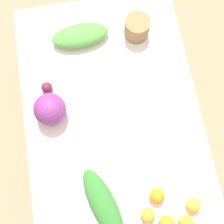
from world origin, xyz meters
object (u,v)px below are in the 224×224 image
(orange_1, at_px, (167,224))
(cabbage_purple, at_px, (50,109))
(beet_root, at_px, (47,88))
(orange_4, at_px, (148,215))
(greens_bunch_beet_tops, at_px, (103,204))
(greens_bunch_kale, at_px, (80,36))
(paper_bag, at_px, (137,28))
(orange_0, at_px, (157,196))
(orange_2, at_px, (194,205))
(orange_3, at_px, (186,223))

(orange_1, bearing_deg, cabbage_purple, 36.56)
(beet_root, xyz_separation_m, orange_1, (-0.82, -0.51, 0.01))
(beet_root, distance_m, orange_4, 0.87)
(greens_bunch_beet_tops, relative_size, greens_bunch_kale, 1.16)
(paper_bag, xyz_separation_m, greens_bunch_beet_tops, (-0.94, 0.35, -0.03))
(cabbage_purple, distance_m, orange_0, 0.72)
(greens_bunch_kale, distance_m, beet_root, 0.37)
(beet_root, distance_m, orange_2, 1.00)
(greens_bunch_kale, bearing_deg, paper_bag, -92.61)
(greens_bunch_kale, xyz_separation_m, orange_3, (-1.12, -0.37, -0.01))
(cabbage_purple, xyz_separation_m, greens_bunch_kale, (0.43, -0.22, -0.04))
(orange_3, bearing_deg, beet_root, 36.05)
(cabbage_purple, xyz_separation_m, orange_3, (-0.68, -0.59, -0.05))
(orange_1, height_order, orange_3, orange_1)
(greens_bunch_beet_tops, xyz_separation_m, orange_4, (-0.09, -0.21, 0.00))
(greens_bunch_beet_tops, distance_m, greens_bunch_kale, 0.96)
(orange_2, bearing_deg, greens_bunch_kale, 22.52)
(paper_bag, distance_m, beet_root, 0.63)
(cabbage_purple, bearing_deg, paper_bag, -53.03)
(beet_root, bearing_deg, greens_bunch_beet_tops, -162.63)
(cabbage_purple, distance_m, paper_bag, 0.69)
(beet_root, distance_m, orange_1, 0.96)
(greens_bunch_kale, distance_m, orange_4, 1.07)
(cabbage_purple, xyz_separation_m, paper_bag, (0.42, -0.55, -0.02))
(paper_bag, relative_size, beet_root, 2.33)
(greens_bunch_beet_tops, height_order, orange_3, orange_3)
(cabbage_purple, distance_m, beet_root, 0.16)
(cabbage_purple, height_order, orange_3, cabbage_purple)
(paper_bag, height_order, orange_0, paper_bag)
(orange_0, relative_size, orange_2, 1.06)
(orange_0, bearing_deg, greens_bunch_beet_tops, 88.50)
(paper_bag, distance_m, greens_bunch_beet_tops, 1.01)
(greens_bunch_kale, distance_m, orange_2, 1.12)
(greens_bunch_kale, bearing_deg, orange_3, -161.42)
(greens_bunch_beet_tops, relative_size, orange_4, 5.41)
(cabbage_purple, distance_m, orange_1, 0.84)
(orange_3, bearing_deg, orange_2, -35.97)
(orange_0, xyz_separation_m, orange_1, (-0.14, -0.02, 0.00))
(orange_0, bearing_deg, paper_bag, -4.65)
(orange_4, bearing_deg, greens_bunch_kale, 10.45)
(paper_bag, xyz_separation_m, beet_root, (-0.27, 0.57, -0.03))
(cabbage_purple, bearing_deg, greens_bunch_kale, -26.88)
(orange_3, bearing_deg, orange_0, 37.76)
(beet_root, relative_size, orange_0, 0.80)
(greens_bunch_kale, height_order, orange_0, greens_bunch_kale)
(paper_bag, xyz_separation_m, orange_0, (-0.95, 0.08, -0.02))
(greens_bunch_beet_tops, distance_m, beet_root, 0.70)
(cabbage_purple, relative_size, greens_bunch_beet_tops, 0.45)
(greens_bunch_beet_tops, bearing_deg, greens_bunch_kale, -1.18)
(orange_3, bearing_deg, orange_1, 82.43)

